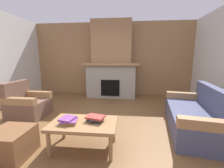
% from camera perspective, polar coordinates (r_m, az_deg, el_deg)
% --- Properties ---
extents(ground, '(9.00, 9.00, 0.00)m').
position_cam_1_polar(ground, '(2.94, -5.78, -17.87)').
color(ground, brown).
extents(wall_back_wood_panel, '(6.00, 0.12, 2.70)m').
position_cam_1_polar(wall_back_wood_panel, '(5.57, 0.14, 9.86)').
color(wall_back_wood_panel, '#997047').
rests_on(wall_back_wood_panel, ground).
extents(fireplace, '(1.90, 0.82, 2.70)m').
position_cam_1_polar(fireplace, '(5.20, -0.26, 7.78)').
color(fireplace, gray).
rests_on(fireplace, ground).
extents(couch, '(1.14, 1.92, 0.85)m').
position_cam_1_polar(couch, '(3.28, 30.49, -10.83)').
color(couch, '#474C6B').
rests_on(couch, ground).
extents(armchair, '(0.78, 0.78, 0.85)m').
position_cam_1_polar(armchair, '(3.99, -30.60, -7.12)').
color(armchair, brown).
rests_on(armchair, ground).
extents(coffee_table, '(1.00, 0.60, 0.43)m').
position_cam_1_polar(coffee_table, '(2.31, -11.25, -15.93)').
color(coffee_table, '#997047').
rests_on(coffee_table, ground).
extents(ottoman, '(0.52, 0.52, 0.40)m').
position_cam_1_polar(ottoman, '(2.61, -35.22, -18.77)').
color(ottoman, brown).
rests_on(ottoman, ground).
extents(book_stack_near_edge, '(0.28, 0.26, 0.08)m').
position_cam_1_polar(book_stack_near_edge, '(2.29, -17.00, -13.77)').
color(book_stack_near_edge, gold).
rests_on(book_stack_near_edge, coffee_table).
extents(book_stack_center, '(0.30, 0.24, 0.08)m').
position_cam_1_polar(book_stack_center, '(2.28, -6.64, -13.41)').
color(book_stack_center, '#2D2D33').
rests_on(book_stack_center, coffee_table).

